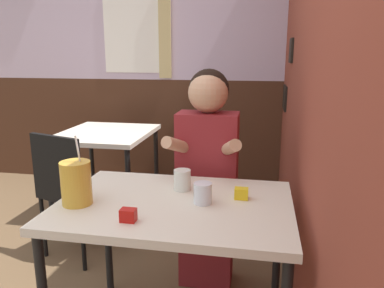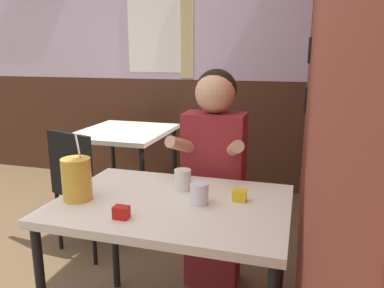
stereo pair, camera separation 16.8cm
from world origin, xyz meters
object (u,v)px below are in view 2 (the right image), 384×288
Objects in this scene: chair_near_window at (85,182)px; cocktail_pitcher at (77,179)px; background_table at (124,139)px; main_table at (172,216)px; person_seated at (214,173)px.

chair_near_window is 2.81× the size of cocktail_pitcher.
background_table is at bearing 108.98° from cocktail_pitcher.
main_table is at bearing -19.12° from chair_near_window.
main_table and background_table have the same top height.
main_table is 0.80× the size of person_seated.
background_table is at bearing 112.75° from chair_near_window.
main_table is 1.65m from background_table.
cocktail_pitcher reaches higher than background_table.
chair_near_window reaches higher than main_table.
background_table is 1.29m from person_seated.
main_table is 3.31× the size of cocktail_pitcher.
cocktail_pitcher is (-0.47, -0.63, 0.13)m from person_seated.
person_seated is at bearing 53.28° from cocktail_pitcher.
chair_near_window is 0.68× the size of person_seated.
main_table is at bearing 13.80° from cocktail_pitcher.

